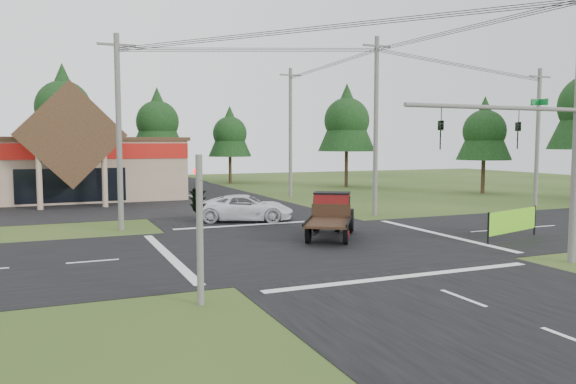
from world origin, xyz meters
TOP-DOWN VIEW (x-y plane):
  - ground at (0.00, 0.00)m, footprint 120.00×120.00m
  - road_ns at (0.00, 0.00)m, footprint 12.00×120.00m
  - road_ew at (0.00, 0.00)m, footprint 120.00×12.00m
  - parking_apron at (-14.00, 19.00)m, footprint 28.00×14.00m
  - traffic_signal_mast at (5.82, -7.50)m, footprint 8.12×0.24m
  - traffic_signal_corner at (-7.50, -7.32)m, footprint 0.53×2.48m
  - utility_pole_nw at (-8.00, 8.00)m, footprint 2.00×0.30m
  - utility_pole_ne at (8.00, 8.00)m, footprint 2.00×0.30m
  - utility_pole_far at (22.00, 8.00)m, footprint 2.00×0.30m
  - utility_pole_n at (8.00, 22.00)m, footprint 2.00×0.30m
  - tree_row_c at (-10.00, 41.00)m, footprint 7.28×7.28m
  - tree_row_d at (0.00, 42.00)m, footprint 6.16×6.16m
  - tree_row_e at (8.00, 40.00)m, footprint 5.04×5.04m
  - tree_side_ne at (18.00, 30.00)m, footprint 6.16×6.16m
  - tree_side_e_near at (26.00, 18.00)m, footprint 5.04×5.04m
  - antique_flatbed_truck at (1.25, 1.25)m, footprint 4.63×5.66m
  - roadside_banner at (9.28, -2.60)m, footprint 4.34×1.42m
  - white_pickup at (-0.61, 8.81)m, footprint 6.31×4.57m

SIDE VIEW (x-z plane):
  - ground at x=0.00m, z-range 0.00..0.00m
  - road_ns at x=0.00m, z-range 0.00..0.02m
  - road_ew at x=0.00m, z-range 0.00..0.02m
  - parking_apron at x=-14.00m, z-range 0.00..0.03m
  - roadside_banner at x=9.28m, z-range 0.00..1.53m
  - white_pickup at x=-0.61m, z-range 0.00..1.60m
  - antique_flatbed_truck at x=1.25m, z-range 0.00..2.26m
  - traffic_signal_corner at x=-7.50m, z-range 1.32..5.72m
  - traffic_signal_mast at x=5.82m, z-range 0.93..7.93m
  - utility_pole_far at x=22.00m, z-range 0.14..10.34m
  - utility_pole_nw at x=-8.00m, z-range 0.14..10.64m
  - utility_pole_n at x=8.00m, z-range 0.14..11.34m
  - utility_pole_ne at x=8.00m, z-range 0.14..11.64m
  - tree_row_e at x=8.00m, z-range 1.49..10.58m
  - tree_side_e_near at x=26.00m, z-range 1.49..10.58m
  - tree_row_d at x=0.00m, z-range 1.82..12.93m
  - tree_side_ne at x=18.00m, z-range 1.82..12.93m
  - tree_row_c at x=-10.00m, z-range 2.16..15.29m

